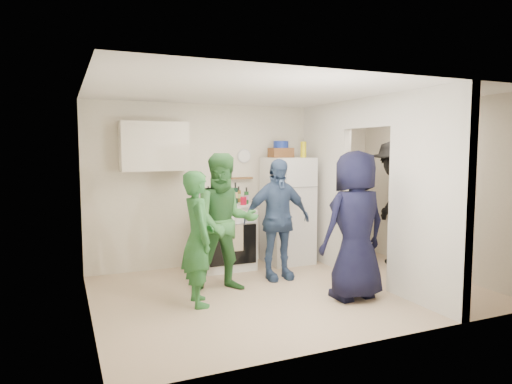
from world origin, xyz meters
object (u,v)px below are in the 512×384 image
fridge (288,210)px  blue_bowl (281,144)px  wicker_basket (281,153)px  person_green_center (225,223)px  person_denim (277,219)px  yellow_cup_stack_top (303,150)px  person_navy (355,225)px  person_nook (395,203)px  stove (225,236)px  person_green_left (198,238)px

fridge → blue_bowl: blue_bowl is taller
blue_bowl → wicker_basket: bearing=0.0°
fridge → person_green_center: size_ratio=0.95×
blue_bowl → person_denim: (-0.47, -0.83, -1.04)m
blue_bowl → yellow_cup_stack_top: (0.32, -0.15, -0.08)m
wicker_basket → person_denim: (-0.47, -0.83, -0.91)m
person_navy → yellow_cup_stack_top: bearing=-103.5°
person_navy → person_nook: bearing=-149.0°
stove → person_navy: bearing=-63.4°
blue_bowl → person_navy: blue_bowl is taller
stove → person_denim: 1.00m
yellow_cup_stack_top → fridge: bearing=155.6°
stove → fridge: 1.10m
yellow_cup_stack_top → person_green_left: yellow_cup_stack_top is taller
yellow_cup_stack_top → person_denim: bearing=-139.2°
person_green_left → person_green_center: person_green_center is taller
person_denim → person_green_center: bearing=-163.3°
stove → wicker_basket: bearing=1.2°
person_nook → person_denim: bearing=-64.6°
stove → person_denim: person_denim is taller
wicker_basket → person_nook: person_nook is taller
person_denim → wicker_basket: bearing=62.4°
person_nook → fridge: bearing=-93.1°
blue_bowl → person_nook: size_ratio=0.12×
wicker_basket → yellow_cup_stack_top: bearing=-25.1°
yellow_cup_stack_top → person_green_left: size_ratio=0.16×
person_navy → blue_bowl: bearing=-93.6°
person_green_center → fridge: bearing=43.9°
stove → wicker_basket: size_ratio=2.81×
wicker_basket → person_green_center: (-1.31, -1.05, -0.87)m
blue_bowl → person_denim: bearing=-119.4°
yellow_cup_stack_top → wicker_basket: bearing=154.9°
person_green_left → yellow_cup_stack_top: bearing=-56.1°
wicker_basket → person_green_left: bearing=-141.3°
wicker_basket → yellow_cup_stack_top: yellow_cup_stack_top is taller
blue_bowl → person_green_left: 2.52m
stove → person_denim: bearing=-59.4°
stove → yellow_cup_stack_top: (1.26, -0.13, 1.31)m
person_green_left → fridge: bearing=-51.2°
person_green_center → person_denim: size_ratio=1.05×
stove → person_navy: size_ratio=0.55×
person_green_center → person_nook: (2.85, 0.16, 0.09)m
blue_bowl → person_nook: person_nook is taller
person_denim → fridge: bearing=55.7°
wicker_basket → person_green_left: wicker_basket is taller
fridge → person_navy: 1.92m
blue_bowl → person_nook: bearing=-30.1°
wicker_basket → person_nook: (1.54, -0.89, -0.78)m
person_green_left → person_green_center: 0.60m
wicker_basket → blue_bowl: (0.00, 0.00, 0.13)m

